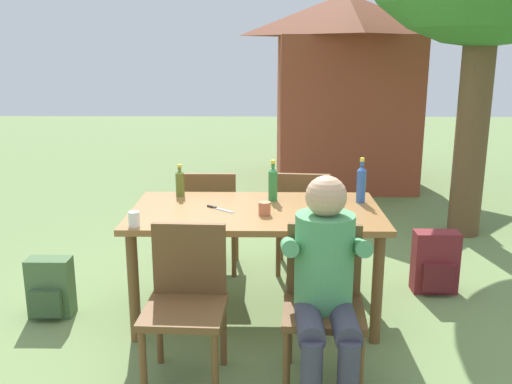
# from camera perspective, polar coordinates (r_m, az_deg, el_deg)

# --- Properties ---
(ground_plane) EXTENTS (24.00, 24.00, 0.00)m
(ground_plane) POSITION_cam_1_polar(r_m,az_deg,el_deg) (4.09, 0.00, -12.14)
(ground_plane) COLOR #6B844C
(dining_table) EXTENTS (1.69, 0.94, 0.77)m
(dining_table) POSITION_cam_1_polar(r_m,az_deg,el_deg) (3.84, 0.00, -3.05)
(dining_table) COLOR olive
(dining_table) RESTS_ON ground_plane
(chair_near_right) EXTENTS (0.47, 0.47, 0.87)m
(chair_near_right) POSITION_cam_1_polar(r_m,az_deg,el_deg) (3.20, 6.83, -10.38)
(chair_near_right) COLOR brown
(chair_near_right) RESTS_ON ground_plane
(chair_far_right) EXTENTS (0.48, 0.48, 0.87)m
(chair_far_right) POSITION_cam_1_polar(r_m,az_deg,el_deg) (4.64, 4.74, -2.45)
(chair_far_right) COLOR brown
(chair_far_right) RESTS_ON ground_plane
(chair_near_left) EXTENTS (0.46, 0.46, 0.87)m
(chair_near_left) POSITION_cam_1_polar(r_m,az_deg,el_deg) (3.22, -7.03, -10.29)
(chair_near_left) COLOR brown
(chair_near_left) RESTS_ON ground_plane
(chair_far_left) EXTENTS (0.44, 0.44, 0.87)m
(chair_far_left) POSITION_cam_1_polar(r_m,az_deg,el_deg) (4.65, -4.54, -2.41)
(chair_far_left) COLOR brown
(chair_far_left) RESTS_ON ground_plane
(person_in_white_shirt) EXTENTS (0.47, 0.62, 1.18)m
(person_in_white_shirt) POSITION_cam_1_polar(r_m,az_deg,el_deg) (3.04, 7.01, -8.37)
(person_in_white_shirt) COLOR #4C935B
(person_in_white_shirt) RESTS_ON ground_plane
(bottle_blue) EXTENTS (0.06, 0.06, 0.32)m
(bottle_blue) POSITION_cam_1_polar(r_m,az_deg,el_deg) (4.02, 10.57, 0.87)
(bottle_blue) COLOR #2D56A3
(bottle_blue) RESTS_ON dining_table
(bottle_green) EXTENTS (0.06, 0.06, 0.29)m
(bottle_green) POSITION_cam_1_polar(r_m,az_deg,el_deg) (4.00, 1.72, 0.89)
(bottle_green) COLOR #287A38
(bottle_green) RESTS_ON dining_table
(bottle_olive) EXTENTS (0.06, 0.06, 0.24)m
(bottle_olive) POSITION_cam_1_polar(r_m,az_deg,el_deg) (4.17, -7.68, 0.96)
(bottle_olive) COLOR #566623
(bottle_olive) RESTS_ON dining_table
(cup_terracotta) EXTENTS (0.08, 0.08, 0.09)m
(cup_terracotta) POSITION_cam_1_polar(r_m,az_deg,el_deg) (3.67, 0.87, -1.67)
(cup_terracotta) COLOR #BC6B47
(cup_terracotta) RESTS_ON dining_table
(cup_white) EXTENTS (0.07, 0.07, 0.09)m
(cup_white) POSITION_cam_1_polar(r_m,az_deg,el_deg) (3.51, -12.21, -2.69)
(cup_white) COLOR white
(cup_white) RESTS_ON dining_table
(cup_steel) EXTENTS (0.07, 0.07, 0.10)m
(cup_steel) POSITION_cam_1_polar(r_m,az_deg,el_deg) (3.57, 6.58, -2.17)
(cup_steel) COLOR #B2B7BC
(cup_steel) RESTS_ON dining_table
(table_knife) EXTENTS (0.19, 0.17, 0.01)m
(table_knife) POSITION_cam_1_polar(r_m,az_deg,el_deg) (3.82, -3.83, -1.68)
(table_knife) COLOR silver
(table_knife) RESTS_ON dining_table
(backpack_by_near_side) EXTENTS (0.33, 0.22, 0.48)m
(backpack_by_near_side) POSITION_cam_1_polar(r_m,az_deg,el_deg) (4.55, 17.65, -6.87)
(backpack_by_near_side) COLOR maroon
(backpack_by_near_side) RESTS_ON ground_plane
(backpack_by_far_side) EXTENTS (0.30, 0.21, 0.42)m
(backpack_by_far_side) POSITION_cam_1_polar(r_m,az_deg,el_deg) (4.23, -20.05, -9.16)
(backpack_by_far_side) COLOR #47663D
(backpack_by_far_side) RESTS_ON ground_plane
(brick_kiosk) EXTENTS (2.03, 2.18, 2.54)m
(brick_kiosk) POSITION_cam_1_polar(r_m,az_deg,el_deg) (7.96, 8.81, 10.60)
(brick_kiosk) COLOR brown
(brick_kiosk) RESTS_ON ground_plane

